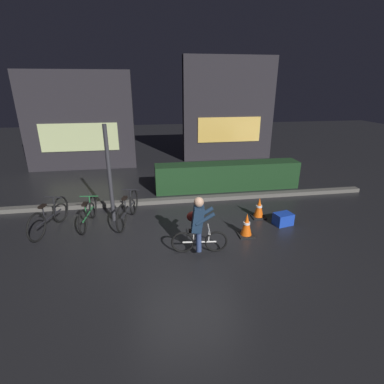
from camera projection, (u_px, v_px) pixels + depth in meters
ground_plane at (188, 238)px, 6.69m from camera, size 40.00×40.00×0.00m
sidewalk_curb at (177, 200)px, 8.70m from camera, size 12.00×0.24×0.12m
hedge_row at (227, 176)px, 9.66m from camera, size 4.80×0.70×0.90m
storefront_left at (79, 122)px, 11.52m from camera, size 4.28×0.54×3.85m
storefront_right at (229, 110)px, 12.99m from camera, size 4.11×0.54×4.49m
street_post at (110, 175)px, 7.11m from camera, size 0.10×0.10×2.47m
parked_bike_leftmost at (49, 217)px, 6.92m from camera, size 0.55×1.62×0.77m
parked_bike_left_mid at (88, 213)px, 7.19m from camera, size 0.46×1.50×0.69m
parked_bike_center_left at (128, 209)px, 7.34m from camera, size 0.53×1.67×0.79m
traffic_cone_near at (247, 225)px, 6.70m from camera, size 0.36×0.36×0.56m
traffic_cone_far at (259, 208)px, 7.64m from camera, size 0.36×0.36×0.55m
blue_crate at (283, 219)px, 7.28m from camera, size 0.50×0.41×0.30m
cyclist at (198, 225)px, 5.93m from camera, size 1.19×0.56×1.25m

